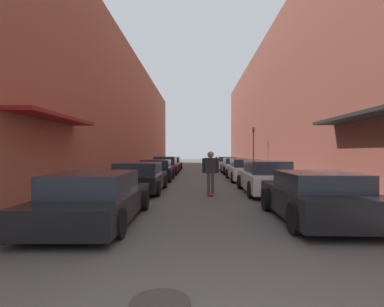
{
  "coord_description": "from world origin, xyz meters",
  "views": [
    {
      "loc": [
        -0.26,
        -1.76,
        1.71
      ],
      "look_at": [
        -0.48,
        12.24,
        1.65
      ],
      "focal_mm": 28.0,
      "sensor_mm": 36.0,
      "label": 1
    }
  ],
  "objects_px": {
    "parked_car_left_4": "(171,164)",
    "parked_car_right_4": "(226,163)",
    "skateboarder": "(211,168)",
    "parked_car_right_5": "(223,162)",
    "traffic_light": "(253,144)",
    "parked_car_left_0": "(96,198)",
    "parked_car_left_1": "(139,178)",
    "manhole_cover": "(160,303)",
    "parked_car_right_1": "(265,178)",
    "parked_car_right_2": "(244,170)",
    "parked_car_left_3": "(166,166)",
    "parked_car_right_3": "(235,166)",
    "parked_car_left_2": "(157,170)",
    "parked_car_right_0": "(316,197)"
  },
  "relations": [
    {
      "from": "parked_car_right_2",
      "to": "parked_car_left_0",
      "type": "bearing_deg",
      "value": -116.09
    },
    {
      "from": "parked_car_left_0",
      "to": "parked_car_right_1",
      "type": "relative_size",
      "value": 1.02
    },
    {
      "from": "parked_car_left_2",
      "to": "parked_car_right_3",
      "type": "xyz_separation_m",
      "value": [
        5.42,
        5.57,
        -0.01
      ]
    },
    {
      "from": "parked_car_right_5",
      "to": "traffic_light",
      "type": "xyz_separation_m",
      "value": [
        1.62,
        -10.38,
        1.77
      ]
    },
    {
      "from": "parked_car_right_3",
      "to": "manhole_cover",
      "type": "height_order",
      "value": "parked_car_right_3"
    },
    {
      "from": "parked_car_left_0",
      "to": "parked_car_left_3",
      "type": "distance_m",
      "value": 15.66
    },
    {
      "from": "parked_car_left_1",
      "to": "traffic_light",
      "type": "distance_m",
      "value": 13.88
    },
    {
      "from": "parked_car_right_1",
      "to": "parked_car_left_2",
      "type": "bearing_deg",
      "value": 134.06
    },
    {
      "from": "parked_car_left_1",
      "to": "parked_car_right_4",
      "type": "xyz_separation_m",
      "value": [
        5.34,
        16.16,
        0.01
      ]
    },
    {
      "from": "parked_car_right_1",
      "to": "skateboarder",
      "type": "height_order",
      "value": "skateboarder"
    },
    {
      "from": "parked_car_left_1",
      "to": "parked_car_right_1",
      "type": "height_order",
      "value": "parked_car_right_1"
    },
    {
      "from": "parked_car_left_0",
      "to": "parked_car_left_1",
      "type": "relative_size",
      "value": 1.11
    },
    {
      "from": "parked_car_left_3",
      "to": "skateboarder",
      "type": "relative_size",
      "value": 2.26
    },
    {
      "from": "parked_car_left_2",
      "to": "parked_car_left_4",
      "type": "height_order",
      "value": "parked_car_left_4"
    },
    {
      "from": "skateboarder",
      "to": "parked_car_left_4",
      "type": "bearing_deg",
      "value": 100.28
    },
    {
      "from": "parked_car_left_0",
      "to": "parked_car_right_2",
      "type": "bearing_deg",
      "value": 63.91
    },
    {
      "from": "parked_car_right_4",
      "to": "parked_car_right_5",
      "type": "distance_m",
      "value": 6.0
    },
    {
      "from": "parked_car_right_1",
      "to": "parked_car_right_5",
      "type": "height_order",
      "value": "parked_car_right_1"
    },
    {
      "from": "parked_car_right_4",
      "to": "parked_car_right_5",
      "type": "bearing_deg",
      "value": 88.51
    },
    {
      "from": "parked_car_right_0",
      "to": "parked_car_right_3",
      "type": "relative_size",
      "value": 1.03
    },
    {
      "from": "parked_car_left_1",
      "to": "parked_car_left_4",
      "type": "bearing_deg",
      "value": 89.83
    },
    {
      "from": "traffic_light",
      "to": "parked_car_left_0",
      "type": "bearing_deg",
      "value": -112.31
    },
    {
      "from": "parked_car_right_3",
      "to": "parked_car_right_1",
      "type": "bearing_deg",
      "value": -90.67
    },
    {
      "from": "parked_car_right_0",
      "to": "parked_car_left_3",
      "type": "bearing_deg",
      "value": 109.01
    },
    {
      "from": "parked_car_left_3",
      "to": "skateboarder",
      "type": "bearing_deg",
      "value": -75.12
    },
    {
      "from": "parked_car_right_5",
      "to": "parked_car_left_3",
      "type": "bearing_deg",
      "value": -114.18
    },
    {
      "from": "parked_car_right_5",
      "to": "traffic_light",
      "type": "relative_size",
      "value": 1.19
    },
    {
      "from": "parked_car_left_4",
      "to": "traffic_light",
      "type": "distance_m",
      "value": 8.15
    },
    {
      "from": "parked_car_left_2",
      "to": "parked_car_left_4",
      "type": "distance_m",
      "value": 10.23
    },
    {
      "from": "parked_car_right_0",
      "to": "manhole_cover",
      "type": "xyz_separation_m",
      "value": [
        -3.37,
        -4.07,
        -0.6
      ]
    },
    {
      "from": "parked_car_right_0",
      "to": "parked_car_right_5",
      "type": "xyz_separation_m",
      "value": [
        0.08,
        27.54,
        -0.02
      ]
    },
    {
      "from": "parked_car_left_4",
      "to": "traffic_light",
      "type": "bearing_deg",
      "value": -27.28
    },
    {
      "from": "manhole_cover",
      "to": "parked_car_right_2",
      "type": "bearing_deg",
      "value": 77.51
    },
    {
      "from": "parked_car_right_5",
      "to": "manhole_cover",
      "type": "xyz_separation_m",
      "value": [
        -3.45,
        -31.61,
        -0.58
      ]
    },
    {
      "from": "parked_car_right_0",
      "to": "parked_car_right_2",
      "type": "xyz_separation_m",
      "value": [
        -0.1,
        10.67,
        0.02
      ]
    },
    {
      "from": "parked_car_left_2",
      "to": "parked_car_right_4",
      "type": "bearing_deg",
      "value": 64.19
    },
    {
      "from": "parked_car_left_3",
      "to": "parked_car_right_3",
      "type": "relative_size",
      "value": 0.99
    },
    {
      "from": "parked_car_left_4",
      "to": "parked_car_right_4",
      "type": "height_order",
      "value": "same"
    },
    {
      "from": "parked_car_left_1",
      "to": "manhole_cover",
      "type": "distance_m",
      "value": 9.69
    },
    {
      "from": "parked_car_right_4",
      "to": "manhole_cover",
      "type": "distance_m",
      "value": 25.83
    },
    {
      "from": "parked_car_left_4",
      "to": "parked_car_right_1",
      "type": "xyz_separation_m",
      "value": [
        5.28,
        -15.7,
        0.04
      ]
    },
    {
      "from": "parked_car_right_4",
      "to": "parked_car_right_1",
      "type": "bearing_deg",
      "value": -90.04
    },
    {
      "from": "parked_car_right_2",
      "to": "parked_car_right_3",
      "type": "xyz_separation_m",
      "value": [
        0.14,
        5.47,
        -0.01
      ]
    },
    {
      "from": "parked_car_right_0",
      "to": "traffic_light",
      "type": "height_order",
      "value": "traffic_light"
    },
    {
      "from": "traffic_light",
      "to": "parked_car_right_4",
      "type": "bearing_deg",
      "value": 112.1
    },
    {
      "from": "parked_car_left_0",
      "to": "parked_car_right_5",
      "type": "distance_m",
      "value": 28.26
    },
    {
      "from": "parked_car_left_3",
      "to": "skateboarder",
      "type": "xyz_separation_m",
      "value": [
        2.93,
        -11.04,
        0.41
      ]
    },
    {
      "from": "parked_car_left_1",
      "to": "parked_car_right_3",
      "type": "height_order",
      "value": "parked_car_left_1"
    },
    {
      "from": "parked_car_right_5",
      "to": "parked_car_left_0",
      "type": "bearing_deg",
      "value": -101.21
    },
    {
      "from": "parked_car_right_1",
      "to": "manhole_cover",
      "type": "height_order",
      "value": "parked_car_right_1"
    }
  ]
}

